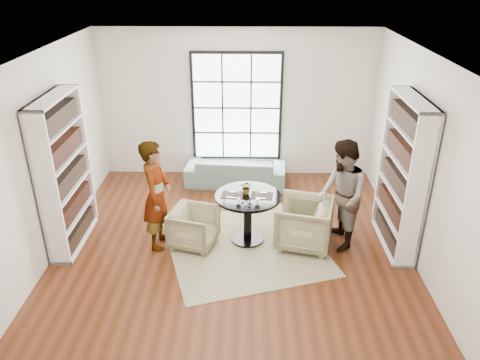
{
  "coord_description": "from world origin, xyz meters",
  "views": [
    {
      "loc": [
        0.23,
        -6.11,
        4.18
      ],
      "look_at": [
        0.11,
        0.4,
        1.06
      ],
      "focal_mm": 35.0,
      "sensor_mm": 36.0,
      "label": 1
    }
  ],
  "objects_px": {
    "pedestal_table": "(248,208)",
    "armchair_right": "(304,223)",
    "person_right": "(342,196)",
    "sofa": "(236,171)",
    "armchair_left": "(194,227)",
    "wine_glass_left": "(239,192)",
    "flower_centerpiece": "(247,187)",
    "wine_glass_right": "(257,191)",
    "person_left": "(157,195)"
  },
  "relations": [
    {
      "from": "armchair_right",
      "to": "flower_centerpiece",
      "type": "bearing_deg",
      "value": -86.57
    },
    {
      "from": "pedestal_table",
      "to": "person_left",
      "type": "relative_size",
      "value": 0.58
    },
    {
      "from": "armchair_right",
      "to": "wine_glass_left",
      "type": "height_order",
      "value": "wine_glass_left"
    },
    {
      "from": "armchair_left",
      "to": "wine_glass_left",
      "type": "distance_m",
      "value": 0.95
    },
    {
      "from": "person_left",
      "to": "wine_glass_left",
      "type": "bearing_deg",
      "value": -84.41
    },
    {
      "from": "wine_glass_left",
      "to": "wine_glass_right",
      "type": "distance_m",
      "value": 0.29
    },
    {
      "from": "flower_centerpiece",
      "to": "person_left",
      "type": "bearing_deg",
      "value": -171.61
    },
    {
      "from": "sofa",
      "to": "person_right",
      "type": "xyz_separation_m",
      "value": [
        1.68,
        -2.2,
        0.59
      ]
    },
    {
      "from": "person_right",
      "to": "flower_centerpiece",
      "type": "relative_size",
      "value": 8.11
    },
    {
      "from": "sofa",
      "to": "wine_glass_right",
      "type": "distance_m",
      "value": 2.36
    },
    {
      "from": "pedestal_table",
      "to": "armchair_left",
      "type": "height_order",
      "value": "pedestal_table"
    },
    {
      "from": "wine_glass_right",
      "to": "wine_glass_left",
      "type": "bearing_deg",
      "value": 178.38
    },
    {
      "from": "pedestal_table",
      "to": "wine_glass_left",
      "type": "bearing_deg",
      "value": -137.99
    },
    {
      "from": "person_left",
      "to": "person_right",
      "type": "xyz_separation_m",
      "value": [
        2.83,
        0.03,
        -0.0
      ]
    },
    {
      "from": "pedestal_table",
      "to": "flower_centerpiece",
      "type": "height_order",
      "value": "flower_centerpiece"
    },
    {
      "from": "armchair_right",
      "to": "wine_glass_right",
      "type": "xyz_separation_m",
      "value": [
        -0.74,
        -0.03,
        0.57
      ]
    },
    {
      "from": "flower_centerpiece",
      "to": "pedestal_table",
      "type": "bearing_deg",
      "value": -72.55
    },
    {
      "from": "person_left",
      "to": "flower_centerpiece",
      "type": "height_order",
      "value": "person_left"
    },
    {
      "from": "sofa",
      "to": "pedestal_table",
      "type": "bearing_deg",
      "value": 101.28
    },
    {
      "from": "armchair_right",
      "to": "flower_centerpiece",
      "type": "height_order",
      "value": "flower_centerpiece"
    },
    {
      "from": "wine_glass_right",
      "to": "armchair_right",
      "type": "bearing_deg",
      "value": 2.27
    },
    {
      "from": "armchair_left",
      "to": "wine_glass_right",
      "type": "relative_size",
      "value": 3.61
    },
    {
      "from": "pedestal_table",
      "to": "wine_glass_right",
      "type": "distance_m",
      "value": 0.42
    },
    {
      "from": "armchair_right",
      "to": "person_left",
      "type": "xyz_separation_m",
      "value": [
        -2.28,
        -0.03,
        0.5
      ]
    },
    {
      "from": "wine_glass_left",
      "to": "person_left",
      "type": "bearing_deg",
      "value": -179.47
    },
    {
      "from": "pedestal_table",
      "to": "person_right",
      "type": "xyz_separation_m",
      "value": [
        1.43,
        -0.11,
        0.29
      ]
    },
    {
      "from": "armchair_left",
      "to": "armchair_right",
      "type": "bearing_deg",
      "value": -73.2
    },
    {
      "from": "person_right",
      "to": "sofa",
      "type": "bearing_deg",
      "value": -149.86
    },
    {
      "from": "wine_glass_left",
      "to": "armchair_right",
      "type": "bearing_deg",
      "value": 1.18
    },
    {
      "from": "person_left",
      "to": "flower_centerpiece",
      "type": "relative_size",
      "value": 8.13
    },
    {
      "from": "person_right",
      "to": "flower_centerpiece",
      "type": "bearing_deg",
      "value": -103.93
    },
    {
      "from": "pedestal_table",
      "to": "person_right",
      "type": "bearing_deg",
      "value": -4.26
    },
    {
      "from": "pedestal_table",
      "to": "wine_glass_right",
      "type": "relative_size",
      "value": 5.39
    },
    {
      "from": "sofa",
      "to": "armchair_right",
      "type": "bearing_deg",
      "value": 121.7
    },
    {
      "from": "pedestal_table",
      "to": "armchair_right",
      "type": "bearing_deg",
      "value": -6.9
    },
    {
      "from": "sofa",
      "to": "armchair_right",
      "type": "relative_size",
      "value": 2.34
    },
    {
      "from": "flower_centerpiece",
      "to": "sofa",
      "type": "bearing_deg",
      "value": 96.42
    },
    {
      "from": "armchair_left",
      "to": "wine_glass_left",
      "type": "height_order",
      "value": "wine_glass_left"
    },
    {
      "from": "sofa",
      "to": "wine_glass_left",
      "type": "bearing_deg",
      "value": 97.25
    },
    {
      "from": "person_right",
      "to": "armchair_left",
      "type": "bearing_deg",
      "value": -96.41
    },
    {
      "from": "wine_glass_left",
      "to": "person_right",
      "type": "bearing_deg",
      "value": 0.77
    },
    {
      "from": "sofa",
      "to": "wine_glass_left",
      "type": "xyz_separation_m",
      "value": [
        0.11,
        -2.22,
        0.66
      ]
    },
    {
      "from": "pedestal_table",
      "to": "flower_centerpiece",
      "type": "bearing_deg",
      "value": 107.45
    },
    {
      "from": "wine_glass_left",
      "to": "sofa",
      "type": "bearing_deg",
      "value": 92.75
    },
    {
      "from": "pedestal_table",
      "to": "armchair_left",
      "type": "xyz_separation_m",
      "value": [
        -0.85,
        -0.14,
        -0.28
      ]
    },
    {
      "from": "sofa",
      "to": "armchair_left",
      "type": "relative_size",
      "value": 2.87
    },
    {
      "from": "person_left",
      "to": "flower_centerpiece",
      "type": "bearing_deg",
      "value": -76.55
    },
    {
      "from": "pedestal_table",
      "to": "person_left",
      "type": "bearing_deg",
      "value": -174.31
    },
    {
      "from": "person_right",
      "to": "wine_glass_left",
      "type": "xyz_separation_m",
      "value": [
        -1.57,
        -0.02,
        0.07
      ]
    },
    {
      "from": "sofa",
      "to": "armchair_left",
      "type": "xyz_separation_m",
      "value": [
        -0.6,
        -2.23,
        0.02
      ]
    }
  ]
}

